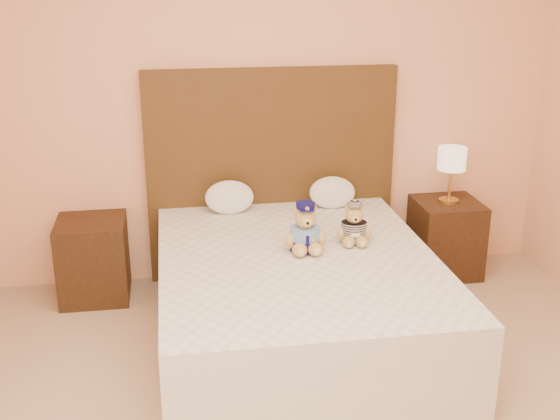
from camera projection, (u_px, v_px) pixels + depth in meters
The scene contains 10 objects.
room_walls at pixel (332, 50), 2.98m from camera, with size 4.04×4.52×2.72m.
bed at pixel (297, 298), 4.17m from camera, with size 1.60×2.00×0.55m.
headboard at pixel (272, 175), 4.96m from camera, with size 1.75×0.08×1.50m, color #463015.
nightstand_left at pixel (94, 259), 4.73m from camera, with size 0.45×0.45×0.55m, color #362111.
nightstand_right at pixel (445, 237), 5.11m from camera, with size 0.45×0.45×0.55m, color #362111.
lamp at pixel (452, 161), 4.92m from camera, with size 0.20×0.20×0.40m.
teddy_police at pixel (305, 227), 4.11m from camera, with size 0.26×0.24×0.30m, color #B18745, non-canonical shape.
teddy_prisoner at pixel (354, 224), 4.23m from camera, with size 0.22×0.21×0.25m, color #B18745, non-canonical shape.
pillow_left at pixel (229, 196), 4.77m from camera, with size 0.33×0.22×0.24m, color white.
pillow_right at pixel (332, 191), 4.88m from camera, with size 0.32×0.21×0.23m, color white.
Camera 1 is at (-0.71, -2.50, 2.15)m, focal length 45.00 mm.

